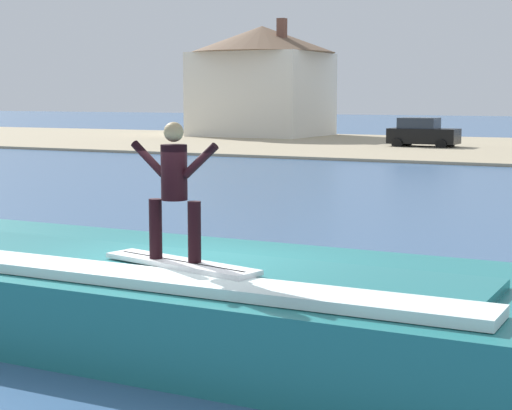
% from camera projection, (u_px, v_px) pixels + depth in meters
% --- Properties ---
extents(ground_plane, '(260.00, 260.00, 0.00)m').
position_uv_depth(ground_plane, '(186.00, 340.00, 11.26)').
color(ground_plane, '#3C5F8B').
extents(wave_crest, '(10.03, 3.98, 1.11)m').
position_uv_depth(wave_crest, '(173.00, 296.00, 11.45)').
color(wave_crest, '#23787A').
rests_on(wave_crest, ground_plane).
extents(surfboard, '(2.28, 0.93, 0.06)m').
position_uv_depth(surfboard, '(181.00, 263.00, 10.49)').
color(surfboard, white).
rests_on(surfboard, wave_crest).
extents(surfer, '(1.21, 0.32, 1.68)m').
position_uv_depth(surfer, '(174.00, 184.00, 10.41)').
color(surfer, black).
rests_on(surfer, surfboard).
extents(car_near_shore, '(4.10, 2.16, 1.86)m').
position_uv_depth(car_near_shore, '(422.00, 133.00, 51.90)').
color(car_near_shore, black).
rests_on(car_near_shore, ground_plane).
extents(house_with_chimney, '(11.14, 11.14, 8.80)m').
position_uv_depth(house_with_chimney, '(262.00, 76.00, 65.85)').
color(house_with_chimney, silver).
rests_on(house_with_chimney, ground_plane).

